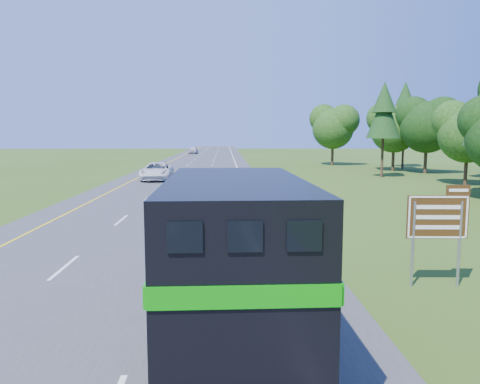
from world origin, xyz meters
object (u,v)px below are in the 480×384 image
Objects in this scene: horse_truck at (234,257)px; exit_sign at (439,221)px; far_car at (193,150)px; white_suv at (157,171)px.

horse_truck is 2.71× the size of exit_sign.
far_car is at bearing 93.19° from horse_truck.
horse_truck is at bearing -80.86° from white_suv.
white_suv reaches higher than far_car.
horse_truck is 38.46m from white_suv.
white_suv is at bearing -85.46° from far_car.
white_suv is 1.29× the size of far_car.
horse_truck reaches higher than exit_sign.
exit_sign is (13.34, -33.84, 1.11)m from white_suv.
white_suv is at bearing 99.48° from horse_truck.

